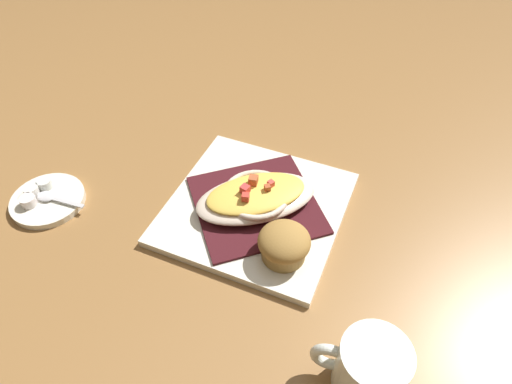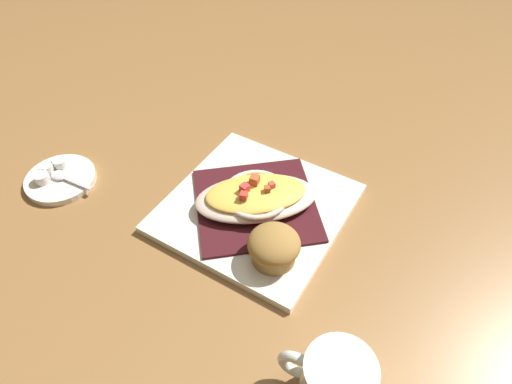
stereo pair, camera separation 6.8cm
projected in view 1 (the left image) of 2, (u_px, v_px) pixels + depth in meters
ground_plane at (256, 211)px, 0.71m from camera, size 2.60×2.60×0.00m
square_plate at (256, 208)px, 0.70m from camera, size 0.32×0.32×0.01m
folded_napkin at (256, 204)px, 0.70m from camera, size 0.25×0.25×0.00m
gratin_dish at (256, 196)px, 0.69m from camera, size 0.19×0.21×0.04m
muffin at (284, 244)px, 0.62m from camera, size 0.07×0.07×0.05m
coffee_mug at (369, 370)px, 0.50m from camera, size 0.11×0.08×0.08m
creamer_saucer at (48, 200)px, 0.72m from camera, size 0.12×0.12×0.01m
spoon at (49, 197)px, 0.71m from camera, size 0.08×0.04×0.01m
creamer_cup_0 at (45, 184)px, 0.72m from camera, size 0.02×0.02×0.02m
creamer_cup_1 at (31, 191)px, 0.71m from camera, size 0.02×0.02×0.02m
creamer_cup_2 at (28, 201)px, 0.70m from camera, size 0.02×0.02×0.02m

